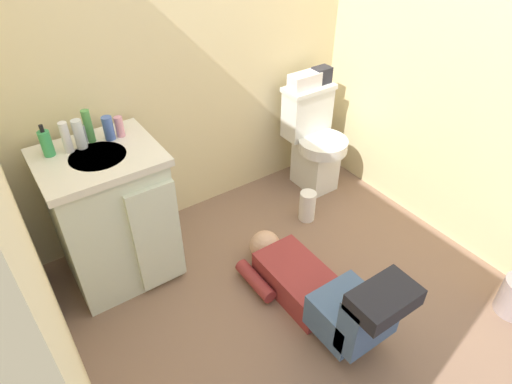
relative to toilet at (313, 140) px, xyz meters
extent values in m
cube|color=#82634E|center=(-0.78, -0.80, -0.39)|extent=(2.77, 3.11, 0.04)
cube|color=beige|center=(-0.78, 0.29, 0.83)|extent=(2.43, 0.08, 2.40)
cube|color=beige|center=(0.39, -0.80, 0.83)|extent=(0.08, 2.11, 2.40)
cube|color=silver|center=(0.00, -0.04, -0.18)|extent=(0.22, 0.30, 0.38)
cylinder|color=silver|center=(0.00, -0.10, 0.01)|extent=(0.35, 0.35, 0.08)
cube|color=silver|center=(0.00, 0.09, 0.18)|extent=(0.34, 0.17, 0.34)
cube|color=silver|center=(0.00, 0.09, 0.37)|extent=(0.36, 0.19, 0.03)
cube|color=silver|center=(-1.51, -0.06, 0.02)|extent=(0.56, 0.48, 0.78)
cube|color=silver|center=(-1.51, -0.06, 0.43)|extent=(0.60, 0.52, 0.04)
cylinder|color=silver|center=(-1.51, -0.08, 0.43)|extent=(0.28, 0.28, 0.05)
cube|color=silver|center=(-1.36, -0.32, 0.00)|extent=(0.26, 0.03, 0.66)
cylinder|color=silver|center=(-1.51, 0.08, 0.50)|extent=(0.02, 0.02, 0.10)
cube|color=maroon|center=(-0.75, -0.79, -0.28)|extent=(0.29, 0.52, 0.17)
sphere|color=tan|center=(-0.75, -0.46, -0.27)|extent=(0.19, 0.19, 0.19)
cube|color=#445D81|center=(-0.75, -1.15, -0.19)|extent=(0.31, 0.28, 0.20)
cube|color=#445D81|center=(-0.75, -1.29, -0.07)|extent=(0.31, 0.12, 0.32)
cube|color=black|center=(-0.75, -1.34, 0.11)|extent=(0.31, 0.19, 0.09)
cylinder|color=maroon|center=(-0.94, -0.63, -0.31)|extent=(0.08, 0.30, 0.08)
cube|color=silver|center=(-0.05, 0.09, 0.43)|extent=(0.22, 0.11, 0.10)
cube|color=#26262D|center=(0.10, 0.09, 0.44)|extent=(0.12, 0.09, 0.11)
cylinder|color=#38A157|center=(-1.70, 0.06, 0.52)|extent=(0.06, 0.06, 0.13)
cylinder|color=black|center=(-1.70, 0.06, 0.60)|extent=(0.02, 0.02, 0.04)
cylinder|color=silver|center=(-1.61, 0.04, 0.53)|extent=(0.04, 0.04, 0.16)
cylinder|color=silver|center=(-1.54, 0.04, 0.53)|extent=(0.05, 0.05, 0.15)
cylinder|color=#4F9B4A|center=(-1.48, 0.07, 0.54)|extent=(0.04, 0.04, 0.17)
cylinder|color=#4464B3|center=(-1.40, 0.04, 0.52)|extent=(0.05, 0.05, 0.13)
cylinder|color=pink|center=(-1.34, 0.04, 0.51)|extent=(0.04, 0.04, 0.11)
cylinder|color=white|center=(-0.30, -0.32, -0.26)|extent=(0.11, 0.11, 0.22)
camera|label=1|loc=(-1.90, -2.04, 1.62)|focal=30.91mm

